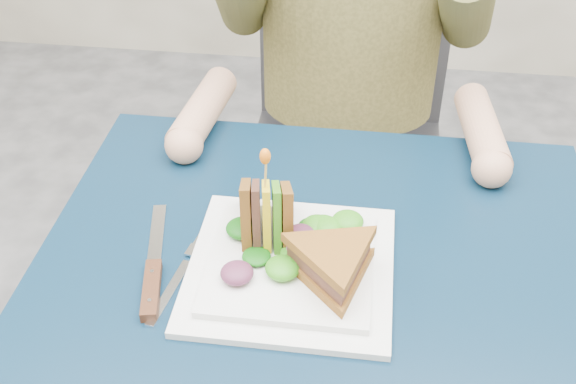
# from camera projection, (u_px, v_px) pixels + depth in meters

# --- Properties ---
(table) EXTENTS (0.75, 0.75, 0.73)m
(table) POSITION_uv_depth(u_px,v_px,m) (316.00, 335.00, 0.95)
(table) COLOR black
(table) RESTS_ON ground
(chair) EXTENTS (0.42, 0.40, 0.93)m
(chair) POSITION_uv_depth(u_px,v_px,m) (348.00, 111.00, 1.60)
(chair) COLOR #47474C
(chair) RESTS_ON ground
(plate) EXTENTS (0.26, 0.26, 0.02)m
(plate) POSITION_uv_depth(u_px,v_px,m) (291.00, 266.00, 0.92)
(plate) COLOR white
(plate) RESTS_ON table
(sandwich_flat) EXTENTS (0.20, 0.20, 0.05)m
(sandwich_flat) POSITION_uv_depth(u_px,v_px,m) (333.00, 263.00, 0.87)
(sandwich_flat) COLOR brown
(sandwich_flat) RESTS_ON plate
(sandwich_upright) EXTENTS (0.09, 0.15, 0.15)m
(sandwich_upright) POSITION_uv_depth(u_px,v_px,m) (267.00, 215.00, 0.93)
(sandwich_upright) COLOR brown
(sandwich_upright) RESTS_ON plate
(fork) EXTENTS (0.05, 0.18, 0.01)m
(fork) POSITION_uv_depth(u_px,v_px,m) (179.00, 277.00, 0.91)
(fork) COLOR silver
(fork) RESTS_ON table
(knife) EXTENTS (0.06, 0.22, 0.02)m
(knife) POSITION_uv_depth(u_px,v_px,m) (152.00, 279.00, 0.91)
(knife) COLOR silver
(knife) RESTS_ON table
(toothpick) EXTENTS (0.01, 0.01, 0.06)m
(toothpick) POSITION_uv_depth(u_px,v_px,m) (266.00, 175.00, 0.89)
(toothpick) COLOR tan
(toothpick) RESTS_ON sandwich_upright
(toothpick_frill) EXTENTS (0.01, 0.01, 0.02)m
(toothpick_frill) POSITION_uv_depth(u_px,v_px,m) (265.00, 156.00, 0.88)
(toothpick_frill) COLOR orange
(toothpick_frill) RESTS_ON sandwich_upright
(lettuce_spill) EXTENTS (0.15, 0.13, 0.02)m
(lettuce_spill) POSITION_uv_depth(u_px,v_px,m) (296.00, 249.00, 0.92)
(lettuce_spill) COLOR #337A14
(lettuce_spill) RESTS_ON plate
(onion_ring) EXTENTS (0.04, 0.04, 0.02)m
(onion_ring) POSITION_uv_depth(u_px,v_px,m) (303.00, 250.00, 0.91)
(onion_ring) COLOR #9E4C7A
(onion_ring) RESTS_ON plate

